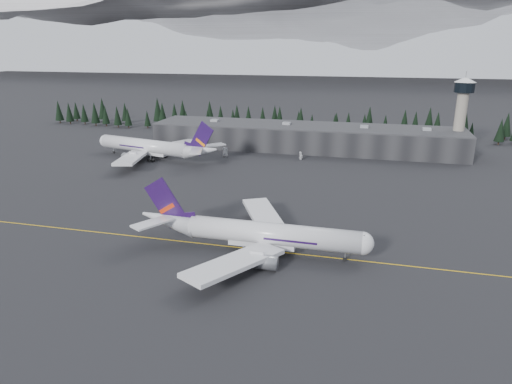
% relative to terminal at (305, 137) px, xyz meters
% --- Properties ---
extents(ground, '(1400.00, 1400.00, 0.00)m').
position_rel_terminal_xyz_m(ground, '(0.00, -125.00, -6.30)').
color(ground, black).
rests_on(ground, ground).
extents(taxiline, '(400.00, 0.40, 0.02)m').
position_rel_terminal_xyz_m(taxiline, '(0.00, -127.00, -6.29)').
color(taxiline, gold).
rests_on(taxiline, ground).
extents(terminal, '(160.00, 30.00, 12.60)m').
position_rel_terminal_xyz_m(terminal, '(0.00, 0.00, 0.00)').
color(terminal, black).
rests_on(terminal, ground).
extents(control_tower, '(10.00, 10.00, 37.70)m').
position_rel_terminal_xyz_m(control_tower, '(75.00, 3.00, 17.11)').
color(control_tower, gray).
rests_on(control_tower, ground).
extents(treeline, '(360.00, 20.00, 15.00)m').
position_rel_terminal_xyz_m(treeline, '(0.00, 37.00, 1.20)').
color(treeline, black).
rests_on(treeline, ground).
extents(mountain_ridge, '(4400.00, 900.00, 420.00)m').
position_rel_terminal_xyz_m(mountain_ridge, '(0.00, 875.00, -6.30)').
color(mountain_ridge, white).
rests_on(mountain_ridge, ground).
extents(jet_main, '(63.87, 58.99, 18.79)m').
position_rel_terminal_xyz_m(jet_main, '(4.94, -127.96, -1.00)').
color(jet_main, silver).
rests_on(jet_main, ground).
extents(jet_parked, '(68.94, 62.92, 20.59)m').
position_rel_terminal_xyz_m(jet_parked, '(-66.53, -40.57, -0.49)').
color(jet_parked, silver).
rests_on(jet_parked, ground).
extents(gse_vehicle_a, '(3.11, 5.31, 1.39)m').
position_rel_terminal_xyz_m(gse_vehicle_a, '(-35.18, -27.74, -5.61)').
color(gse_vehicle_a, white).
rests_on(gse_vehicle_a, ground).
extents(gse_vehicle_b, '(4.33, 3.40, 1.38)m').
position_rel_terminal_xyz_m(gse_vehicle_b, '(1.79, -24.42, -5.61)').
color(gse_vehicle_b, white).
rests_on(gse_vehicle_b, ground).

